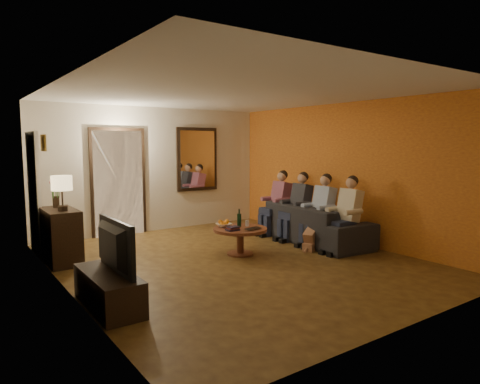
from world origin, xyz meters
TOP-DOWN VIEW (x-y plane):
  - floor at (0.00, 0.00)m, footprint 5.00×6.00m
  - ceiling at (0.00, 0.00)m, footprint 5.00×6.00m
  - back_wall at (0.00, 3.00)m, footprint 5.00×0.02m
  - front_wall at (0.00, -3.00)m, footprint 5.00×0.02m
  - left_wall at (-2.50, 0.00)m, footprint 0.02×6.00m
  - right_wall at (2.50, 0.00)m, footprint 0.02×6.00m
  - orange_accent at (2.49, 0.00)m, footprint 0.01×6.00m
  - kitchen_doorway at (-0.80, 2.98)m, footprint 1.00×0.06m
  - door_trim at (-0.80, 2.97)m, footprint 1.12×0.04m
  - fridge_glimpse at (-0.55, 2.98)m, footprint 0.45×0.03m
  - mirror_frame at (1.00, 2.96)m, footprint 1.00×0.05m
  - mirror_glass at (1.00, 2.93)m, footprint 0.86×0.02m
  - white_door at (-2.46, 2.30)m, footprint 0.06×0.85m
  - framed_art at (-2.47, 1.30)m, footprint 0.03×0.28m
  - art_canvas at (-2.46, 1.30)m, footprint 0.01×0.22m
  - dresser at (-2.25, 1.50)m, footprint 0.45×0.94m
  - table_lamp at (-2.25, 1.28)m, footprint 0.30×0.30m
  - flower_vase at (-2.25, 1.72)m, footprint 0.14×0.14m
  - tv_stand at (-2.25, -0.75)m, footprint 0.45×1.20m
  - tv at (-2.25, -0.75)m, footprint 1.03×0.13m
  - sofa at (2.00, 0.31)m, footprint 2.51×1.19m
  - person_a at (1.90, -0.59)m, footprint 0.60×0.40m
  - person_b at (1.90, 0.01)m, footprint 0.60×0.40m
  - person_c at (1.90, 0.61)m, footprint 0.60×0.40m
  - person_d at (1.90, 1.21)m, footprint 0.60×0.40m
  - dog at (1.55, -0.15)m, footprint 0.61×0.43m
  - coffee_table at (0.30, 0.30)m, footprint 0.95×0.95m
  - bowl at (0.12, 0.52)m, footprint 0.26×0.26m
  - oranges at (0.12, 0.52)m, footprint 0.20×0.20m
  - wine_bottle at (0.35, 0.40)m, footprint 0.07×0.07m
  - wine_glass at (0.48, 0.35)m, footprint 0.06×0.06m
  - book_stack at (0.08, 0.20)m, footprint 0.20×0.15m
  - laptop at (0.40, 0.02)m, footprint 0.36×0.27m

SIDE VIEW (x-z plane):
  - floor at x=0.00m, z-range -0.01..0.01m
  - tv_stand at x=-2.25m, z-range 0.00..0.40m
  - coffee_table at x=0.30m, z-range 0.00..0.45m
  - dog at x=1.55m, z-range 0.00..0.56m
  - sofa at x=2.00m, z-range 0.00..0.71m
  - dresser at x=-2.25m, z-range 0.00..0.84m
  - laptop at x=0.40m, z-range 0.45..0.48m
  - bowl at x=0.12m, z-range 0.45..0.51m
  - book_stack at x=0.08m, z-range 0.45..0.52m
  - wine_glass at x=0.48m, z-range 0.45..0.55m
  - oranges at x=0.12m, z-range 0.51..0.59m
  - person_a at x=1.90m, z-range 0.00..1.20m
  - person_b at x=1.90m, z-range 0.00..1.20m
  - person_c at x=1.90m, z-range 0.00..1.20m
  - person_d at x=1.90m, z-range 0.00..1.20m
  - wine_bottle at x=0.35m, z-range 0.45..0.76m
  - tv at x=-2.25m, z-range 0.40..0.99m
  - fridge_glimpse at x=-0.55m, z-range 0.05..1.75m
  - white_door at x=-2.46m, z-range 0.00..2.04m
  - kitchen_doorway at x=-0.80m, z-range 0.00..2.10m
  - door_trim at x=-0.80m, z-range -0.06..2.16m
  - flower_vase at x=-2.25m, z-range 0.84..1.28m
  - table_lamp at x=-2.25m, z-range 0.84..1.38m
  - back_wall at x=0.00m, z-range 0.00..2.60m
  - front_wall at x=0.00m, z-range 0.00..2.60m
  - left_wall at x=-2.50m, z-range 0.00..2.60m
  - right_wall at x=2.50m, z-range 0.00..2.60m
  - orange_accent at x=2.49m, z-range 0.00..2.60m
  - mirror_frame at x=1.00m, z-range 0.80..2.20m
  - mirror_glass at x=1.00m, z-range 0.87..2.13m
  - framed_art at x=-2.47m, z-range 1.73..1.97m
  - art_canvas at x=-2.46m, z-range 1.76..1.94m
  - ceiling at x=0.00m, z-range 2.60..2.60m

